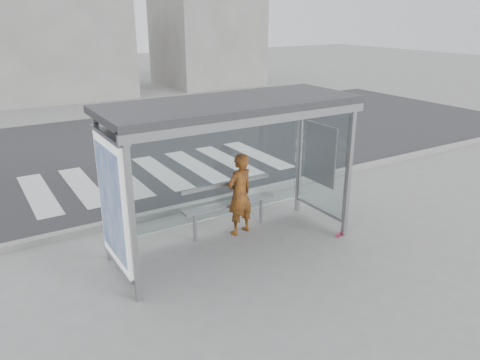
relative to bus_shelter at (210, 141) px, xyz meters
name	(u,v)px	position (x,y,z in m)	size (l,w,h in m)	color
ground	(233,247)	(0.37, -0.06, -1.98)	(80.00, 80.00, 0.00)	slate
road	(113,152)	(0.37, 6.94, -1.98)	(30.00, 10.00, 0.01)	#2C2C2E
curb	(186,207)	(0.37, 1.89, -1.92)	(30.00, 0.18, 0.12)	gray
crosswalk	(161,172)	(0.87, 4.44, -1.98)	(6.55, 3.00, 0.00)	silver
bus_shelter	(210,141)	(0.00, 0.00, 0.00)	(4.25, 1.65, 2.62)	gray
building_center	(36,44)	(0.37, 17.94, 0.52)	(8.00, 5.00, 5.00)	slate
building_right	(206,20)	(9.37, 17.94, 1.52)	(5.00, 5.00, 7.00)	slate
person	(240,194)	(0.78, 0.37, -1.21)	(0.57, 0.37, 1.56)	#D04E13
bench	(229,203)	(0.64, 0.52, -1.41)	(1.86, 0.23, 0.96)	gray
soda_can	(338,235)	(2.25, -0.75, -1.95)	(0.07, 0.07, 0.13)	#E44370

